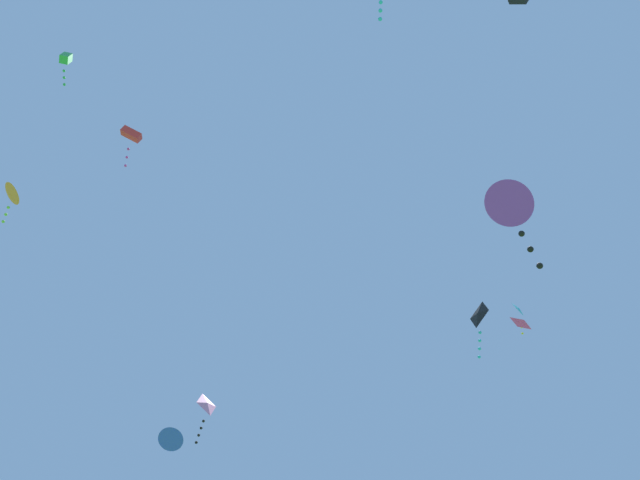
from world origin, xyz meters
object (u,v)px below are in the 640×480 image
Objects in this scene: kite_blue_delta at (171,439)px; kite_pink_diamond at (207,406)px; kite_orange_delta at (13,194)px; kite_purple_delta at (510,204)px; kite_black_diamond at (478,317)px; kite_green_box at (66,59)px; kite_magenta_diamond at (521,323)px; kite_cyan_delta at (519,310)px; kite_red_box at (131,135)px.

kite_blue_delta reaches higher than kite_pink_diamond.
kite_purple_delta is at bearing -32.54° from kite_orange_delta.
kite_blue_delta is 0.59× the size of kite_orange_delta.
kite_blue_delta is (-13.66, 23.77, -1.01)m from kite_purple_delta.
kite_black_diamond is 1.41× the size of kite_pink_diamond.
kite_green_box is 0.95× the size of kite_pink_diamond.
kite_blue_delta is 17.43m from kite_orange_delta.
kite_blue_delta is at bearing 157.87° from kite_magenta_diamond.
kite_pink_diamond is (-13.06, -2.93, -5.52)m from kite_black_diamond.
kite_pink_diamond is (6.00, 7.67, -12.13)m from kite_green_box.
kite_blue_delta is 23.22m from kite_cyan_delta.
kite_black_diamond reaches higher than kite_magenta_diamond.
kite_green_box reaches higher than kite_purple_delta.
kite_red_box is 5.00m from kite_green_box.
kite_red_box is 0.83× the size of kite_pink_diamond.
kite_orange_delta is at bearing 123.68° from kite_green_box.
kite_red_box is 20.87m from kite_blue_delta.
kite_green_box is 2.24× the size of kite_magenta_diamond.
kite_green_box is at bearing -150.92° from kite_black_diamond.
kite_red_box is 0.72× the size of kite_cyan_delta.
kite_magenta_diamond is at bearing -22.13° from kite_blue_delta.
kite_magenta_diamond reaches higher than kite_blue_delta.
kite_cyan_delta is at bearing 67.77° from kite_purple_delta.
kite_cyan_delta is (8.06, 19.73, 6.12)m from kite_purple_delta.
kite_black_diamond is at bearing -28.65° from kite_blue_delta.
kite_magenta_diamond is at bearing 31.73° from kite_red_box.
kite_orange_delta is (-7.10, 10.66, 0.88)m from kite_green_box.
kite_blue_delta is at bearing 119.89° from kite_purple_delta.
kite_black_diamond is 22.79m from kite_green_box.
kite_green_box is (-15.51, 3.77, 9.80)m from kite_purple_delta.
kite_red_box is 0.59× the size of kite_orange_delta.
kite_black_diamond is 20.05m from kite_blue_delta.
kite_purple_delta is at bearing -60.11° from kite_blue_delta.
kite_green_box is (-19.06, -10.60, 6.62)m from kite_black_diamond.
kite_purple_delta is at bearing -13.67° from kite_green_box.
kite_orange_delta is (-10.36, 10.27, 4.66)m from kite_red_box.
kite_red_box is 0.87× the size of kite_green_box.
kite_red_box reaches higher than kite_pink_diamond.
kite_green_box is at bearing -95.30° from kite_blue_delta.
kite_pink_diamond is 0.87× the size of kite_cyan_delta.
kite_green_box reaches higher than kite_magenta_diamond.
kite_purple_delta is 1.60× the size of kite_red_box.
kite_blue_delta is at bearing 151.35° from kite_black_diamond.
kite_cyan_delta reaches higher than kite_black_diamond.
kite_blue_delta is (-1.41, 19.60, -7.03)m from kite_red_box.
kite_green_box is 15.56m from kite_pink_diamond.
kite_magenta_diamond reaches higher than kite_pink_diamond.
kite_orange_delta reaches higher than kite_black_diamond.
kite_cyan_delta is (17.58, 8.29, 8.45)m from kite_pink_diamond.
kite_blue_delta is 1.93× the size of kite_magenta_diamond.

